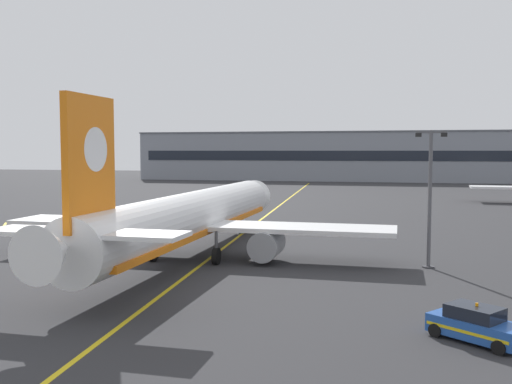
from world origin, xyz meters
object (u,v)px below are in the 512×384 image
(apron_lamp_post, at_px, (430,196))
(safety_cone_by_port_wing, at_px, (18,245))
(airliner_foreground, at_px, (192,217))
(safety_cone_by_nose_gear, at_px, (255,229))
(service_car_third, at_px, (476,325))

(apron_lamp_post, distance_m, safety_cone_by_port_wing, 35.62)
(airliner_foreground, height_order, safety_cone_by_nose_gear, airliner_foreground)
(airliner_foreground, distance_m, apron_lamp_post, 18.43)
(airliner_foreground, relative_size, safety_cone_by_nose_gear, 75.35)
(apron_lamp_post, xyz_separation_m, safety_cone_by_port_wing, (-35.25, 0.69, -5.13))
(safety_cone_by_nose_gear, height_order, safety_cone_by_port_wing, same)
(airliner_foreground, xyz_separation_m, safety_cone_by_nose_gear, (1.20, 16.70, -3.11))
(airliner_foreground, relative_size, safety_cone_by_port_wing, 75.35)
(airliner_foreground, bearing_deg, safety_cone_by_port_wing, 175.60)
(safety_cone_by_nose_gear, distance_m, safety_cone_by_port_wing, 23.79)
(apron_lamp_post, xyz_separation_m, service_car_third, (1.04, -16.91, -4.62))
(apron_lamp_post, height_order, safety_cone_by_nose_gear, apron_lamp_post)
(safety_cone_by_port_wing, bearing_deg, safety_cone_by_nose_gear, 40.33)
(apron_lamp_post, relative_size, safety_cone_by_nose_gear, 18.55)
(service_car_third, relative_size, safety_cone_by_nose_gear, 8.06)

